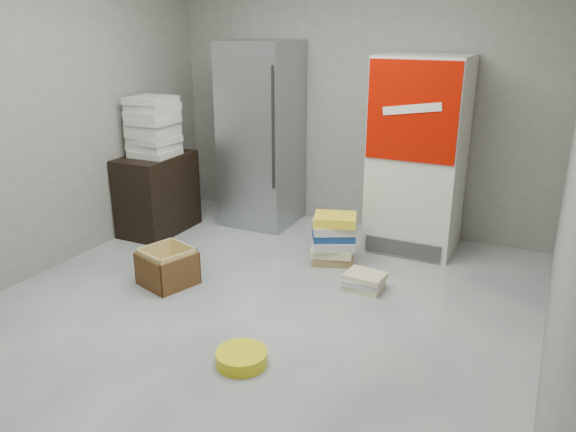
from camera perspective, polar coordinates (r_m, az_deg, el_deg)
The scene contains 10 objects.
ground at distance 4.09m, azimuth -5.72°, elevation -11.39°, with size 5.00×5.00×0.00m, color silver.
room_shell at distance 3.54m, azimuth -6.71°, elevation 14.56°, with size 4.04×5.04×2.82m.
steel_fridge at distance 5.93m, azimuth -2.70°, elevation 8.21°, with size 0.70×0.72×1.90m.
coke_cooler at distance 5.36m, azimuth 13.07°, elevation 6.05°, with size 0.80×0.73×1.80m.
wood_shelf at distance 5.92m, azimuth -13.10°, elevation 2.24°, with size 0.50×0.80×0.80m, color black.
supply_box_stack at distance 5.76m, azimuth -13.53°, elevation 8.83°, with size 0.43×0.43×0.58m.
phonebook_stack_main at distance 5.06m, azimuth 4.64°, elevation -2.31°, with size 0.47×0.43×0.46m.
phonebook_stack_side at distance 4.65m, azimuth 7.73°, elevation -6.57°, with size 0.34×0.27×0.14m.
cardboard_box at distance 4.78m, azimuth -12.12°, elevation -5.31°, with size 0.49×0.49×0.32m.
bucket_lid at distance 3.70m, azimuth -4.75°, elevation -14.15°, with size 0.33×0.33×0.09m, color yellow.
Camera 1 is at (1.89, -2.98, 2.07)m, focal length 35.00 mm.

